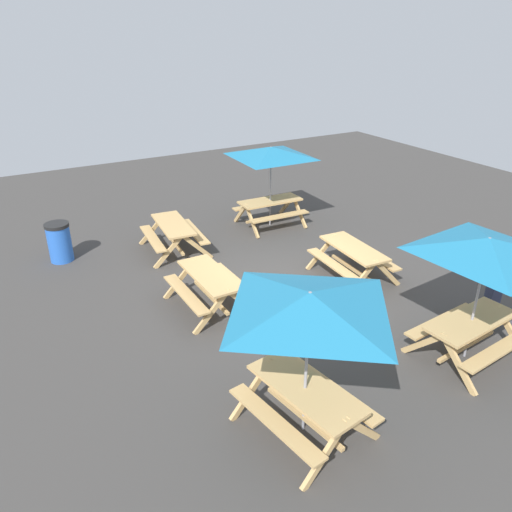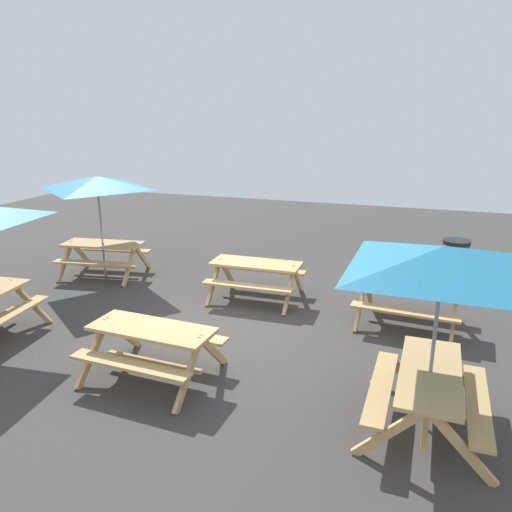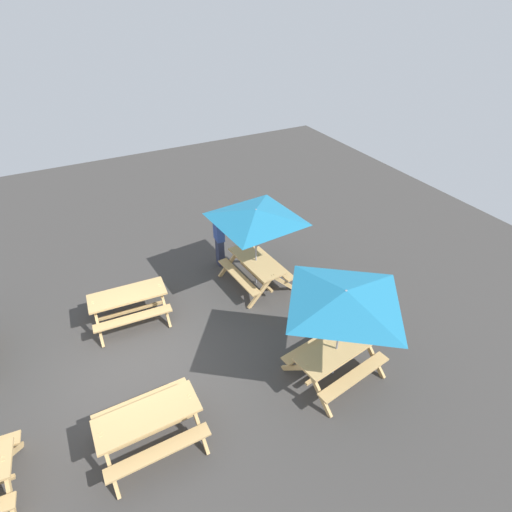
% 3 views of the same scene
% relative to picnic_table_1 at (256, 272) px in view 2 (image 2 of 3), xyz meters
% --- Properties ---
extents(ground_plane, '(25.68, 25.68, 0.00)m').
position_rel_picnic_table_1_xyz_m(ground_plane, '(-0.19, -1.78, -0.56)').
color(ground_plane, '#3D3A38').
rests_on(ground_plane, ground).
extents(picnic_table_1, '(1.81, 1.55, 0.81)m').
position_rel_picnic_table_1_xyz_m(picnic_table_1, '(0.00, 0.00, 0.00)').
color(picnic_table_1, tan).
rests_on(picnic_table_1, ground).
extents(picnic_table_2, '(1.88, 1.63, 0.81)m').
position_rel_picnic_table_1_xyz_m(picnic_table_2, '(-0.43, -3.40, 0.00)').
color(picnic_table_2, tan).
rests_on(picnic_table_2, ground).
extents(picnic_table_3, '(2.27, 2.27, 2.34)m').
position_rel_picnic_table_1_xyz_m(picnic_table_3, '(-3.83, 0.31, 1.43)').
color(picnic_table_3, tan).
rests_on(picnic_table_3, ground).
extents(picnic_table_4, '(2.83, 2.83, 2.34)m').
position_rel_picnic_table_1_xyz_m(picnic_table_4, '(3.32, -3.45, 1.43)').
color(picnic_table_4, tan).
rests_on(picnic_table_4, ground).
extents(picnic_table_5, '(1.91, 1.67, 0.81)m').
position_rel_picnic_table_1_xyz_m(picnic_table_5, '(2.99, -0.36, 0.00)').
color(picnic_table_5, tan).
rests_on(picnic_table_5, ground).
extents(trash_bin_blue, '(0.59, 0.59, 0.98)m').
position_rel_picnic_table_1_xyz_m(trash_bin_blue, '(3.86, 2.29, -0.07)').
color(trash_bin_blue, blue).
rests_on(trash_bin_blue, ground).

